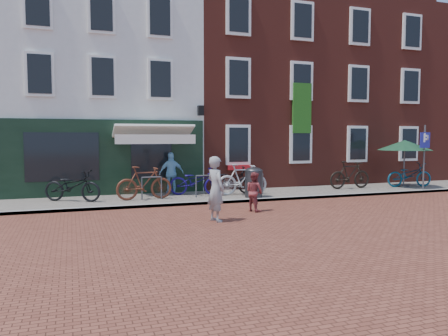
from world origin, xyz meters
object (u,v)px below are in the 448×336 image
object	(u,v)px
litter_bin	(254,181)
bicycle_5	(350,175)
cafe_person	(172,173)
bicycle_4	(229,180)
parking_sign	(424,149)
bicycle_0	(72,186)
bicycle_2	(196,181)
boy	(254,192)
woman	(216,189)
bicycle_3	(242,179)
parasol	(405,143)
bicycle_6	(409,175)
bicycle_1	(144,183)

from	to	relation	value
litter_bin	bicycle_5	xyz separation A→B (m)	(4.96, 1.05, -0.02)
cafe_person	bicycle_4	xyz separation A→B (m)	(2.15, -0.73, -0.28)
parking_sign	cafe_person	world-z (taller)	parking_sign
litter_bin	cafe_person	bearing A→B (deg)	145.01
litter_bin	bicycle_5	world-z (taller)	bicycle_5
parking_sign	bicycle_0	bearing A→B (deg)	174.42
bicycle_2	boy	bearing A→B (deg)	-139.11
woman	bicycle_3	xyz separation A→B (m)	(2.47, 4.19, -0.20)
parasol	bicycle_6	distance (m)	1.43
litter_bin	bicycle_0	size ratio (longest dim) A/B	0.58
woman	bicycle_2	world-z (taller)	woman
woman	parasol	bearing A→B (deg)	-82.30
bicycle_0	cafe_person	bearing A→B (deg)	-49.33
bicycle_2	bicycle_6	distance (m)	9.77
cafe_person	bicycle_5	xyz separation A→B (m)	(7.64, -0.83, -0.22)
boy	bicycle_3	xyz separation A→B (m)	(0.81, 3.04, 0.08)
boy	bicycle_2	bearing A→B (deg)	-5.68
bicycle_6	parking_sign	bearing A→B (deg)	-177.31
bicycle_0	bicycle_5	xyz separation A→B (m)	(11.31, -0.05, 0.06)
bicycle_5	parasol	bearing A→B (deg)	-96.19
cafe_person	bicycle_5	bearing A→B (deg)	175.71
woman	bicycle_5	size ratio (longest dim) A/B	0.91
litter_bin	boy	distance (m)	2.48
cafe_person	bicycle_2	size ratio (longest dim) A/B	0.80
litter_bin	boy	xyz separation A→B (m)	(-0.96, -2.28, -0.10)
parasol	bicycle_4	xyz separation A→B (m)	(-8.15, 0.37, -1.41)
bicycle_5	bicycle_6	size ratio (longest dim) A/B	0.97
bicycle_6	parasol	bearing A→B (deg)	90.59
bicycle_0	bicycle_6	world-z (taller)	same
cafe_person	bicycle_2	world-z (taller)	cafe_person
bicycle_2	bicycle_6	xyz separation A→B (m)	(9.76, -0.46, 0.00)
woman	bicycle_0	distance (m)	5.88
litter_bin	bicycle_6	size ratio (longest dim) A/B	0.58
boy	bicycle_4	xyz separation A→B (m)	(0.42, 3.44, 0.02)
bicycle_0	bicycle_5	distance (m)	11.31
bicycle_4	bicycle_6	size ratio (longest dim) A/B	1.00
parking_sign	bicycle_4	size ratio (longest dim) A/B	1.33
parasol	bicycle_2	world-z (taller)	parasol
parking_sign	bicycle_2	size ratio (longest dim) A/B	1.33
bicycle_1	bicycle_5	size ratio (longest dim) A/B	1.00
cafe_person	bicycle_0	bearing A→B (deg)	13.90
litter_bin	cafe_person	size ratio (longest dim) A/B	0.73
bicycle_2	bicycle_5	bearing A→B (deg)	-65.26
cafe_person	bicycle_2	bearing A→B (deg)	141.03
bicycle_3	bicycle_6	bearing A→B (deg)	-86.46
parasol	bicycle_1	xyz separation A→B (m)	(-11.54, -0.08, -1.35)
bicycle_1	bicycle_0	bearing A→B (deg)	77.69
litter_bin	bicycle_6	world-z (taller)	litter_bin
bicycle_3	bicycle_6	world-z (taller)	bicycle_3
parking_sign	bicycle_2	world-z (taller)	parking_sign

